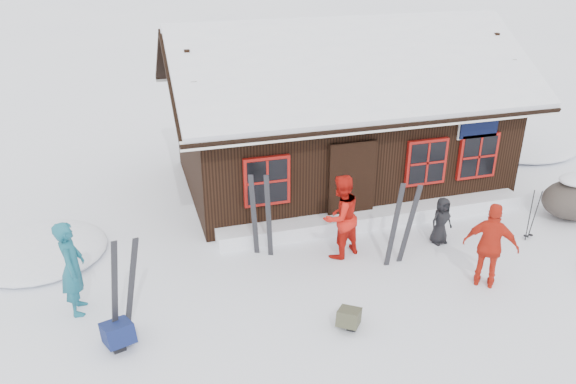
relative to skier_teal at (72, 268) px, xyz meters
name	(u,v)px	position (x,y,z in m)	size (l,w,h in m)	color
ground	(354,286)	(5.11, -0.70, -0.91)	(120.00, 120.00, 0.00)	white
mountain_hut	(337,126)	(6.62, 4.28, 0.67)	(8.90, 6.09, 4.42)	black
snow_drift	(376,217)	(6.61, 1.55, -0.73)	(7.60, 0.60, 0.35)	white
snow_mounds	(388,230)	(6.77, 1.16, -0.91)	(20.60, 13.20, 0.48)	white
skier_teal	(72,268)	(0.00, 0.00, 0.00)	(0.66, 0.44, 1.82)	#165A6C
skier_orange_left	(341,217)	(5.26, 0.46, 0.01)	(0.90, 0.70, 1.84)	red
skier_orange_right	(491,246)	(7.59, -1.40, -0.03)	(1.03, 0.43, 1.75)	red
skier_crouched	(441,221)	(7.59, 0.33, -0.37)	(0.53, 0.35, 1.09)	black
boulder	(576,198)	(11.35, 0.51, -0.41)	(1.68, 1.26, 0.98)	#48403A
ski_pair_left	(123,289)	(0.84, -0.88, -0.04)	(0.65, 0.35, 1.83)	black
ski_pair_mid	(261,217)	(3.69, 0.98, -0.01)	(0.46, 0.25, 1.90)	black
ski_pair_right	(402,226)	(6.34, -0.19, -0.03)	(0.65, 0.23, 1.86)	black
ski_poles	(532,216)	(9.61, -0.09, -0.33)	(0.22, 0.11, 1.24)	black
backpack_blue	(118,337)	(0.67, -1.19, -0.74)	(0.46, 0.61, 0.33)	#111C4C
backpack_olive	(349,320)	(4.55, -1.84, -0.78)	(0.37, 0.49, 0.27)	#40412E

